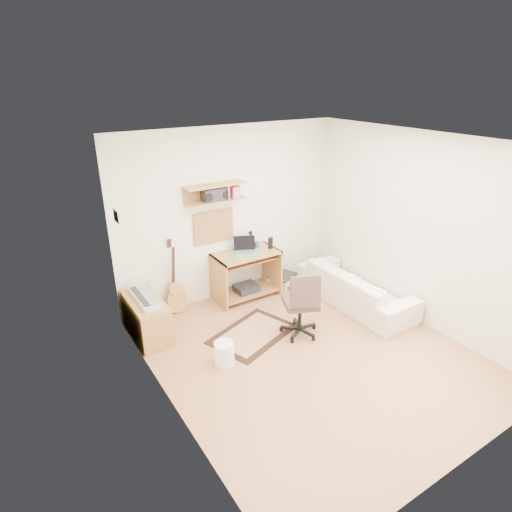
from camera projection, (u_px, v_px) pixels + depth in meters
floor at (311, 355)px, 5.36m from camera, size 3.60×4.00×0.01m
ceiling at (324, 143)px, 4.32m from camera, size 3.60×4.00×0.01m
back_wall at (230, 214)px, 6.39m from camera, size 3.60×0.01×2.60m
left_wall at (166, 302)px, 3.95m from camera, size 0.01×4.00×2.60m
right_wall at (420, 231)px, 5.73m from camera, size 0.01×4.00×2.60m
wall_shelf at (216, 193)px, 5.98m from camera, size 0.90×0.25×0.26m
cork_board at (214, 226)px, 6.28m from camera, size 0.64×0.03×0.49m
wall_photo at (117, 216)px, 4.95m from camera, size 0.02×0.20×0.15m
desk at (246, 275)px, 6.59m from camera, size 1.00×0.55×0.75m
laptop at (245, 246)px, 6.37m from camera, size 0.43×0.43×0.25m
speaker at (270, 243)px, 6.57m from camera, size 0.08×0.08×0.18m
desk_lamp at (252, 238)px, 6.59m from camera, size 0.10×0.10×0.29m
pencil_cup at (257, 244)px, 6.63m from camera, size 0.07×0.07×0.10m
boombox at (215, 195)px, 5.98m from camera, size 0.37×0.17×0.19m
rug at (253, 334)px, 5.76m from camera, size 1.31×1.08×0.01m
task_chair at (300, 302)px, 5.60m from camera, size 0.64×0.64×0.96m
cabinet at (146, 318)px, 5.63m from camera, size 0.40×0.90×0.55m
music_keyboard at (144, 297)px, 5.51m from camera, size 0.22×0.70×0.06m
guitar at (175, 278)px, 6.08m from camera, size 0.30×0.19×1.13m
waste_basket at (224, 353)px, 5.13m from camera, size 0.30×0.30×0.29m
printer at (283, 280)px, 7.08m from camera, size 0.55×0.50×0.17m
sofa at (356, 282)px, 6.39m from camera, size 0.56×1.91×0.75m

